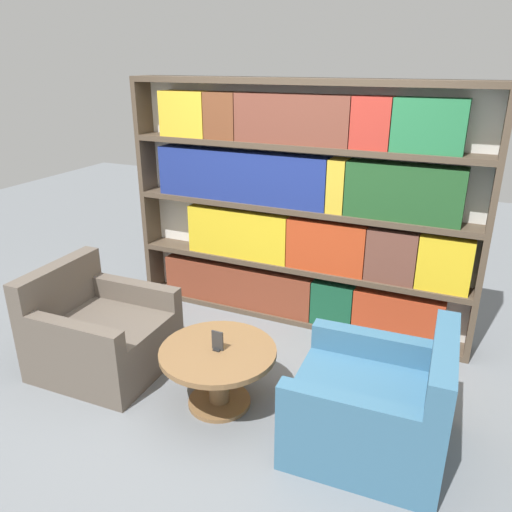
# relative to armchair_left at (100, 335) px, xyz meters

# --- Properties ---
(ground_plane) EXTENTS (14.00, 14.00, 0.00)m
(ground_plane) POSITION_rel_armchair_left_xyz_m (1.14, -0.09, -0.29)
(ground_plane) COLOR slate
(bookshelf) EXTENTS (3.21, 0.30, 2.21)m
(bookshelf) POSITION_rel_armchair_left_xyz_m (1.17, 1.43, 0.80)
(bookshelf) COLOR silver
(bookshelf) RESTS_ON ground_plane
(armchair_left) EXTENTS (0.97, 0.91, 0.84)m
(armchair_left) POSITION_rel_armchair_left_xyz_m (0.00, 0.00, 0.00)
(armchair_left) COLOR brown
(armchair_left) RESTS_ON ground_plane
(armchair_right) EXTENTS (0.98, 0.92, 0.84)m
(armchair_right) POSITION_rel_armchair_left_xyz_m (2.20, 0.00, 0.00)
(armchair_right) COLOR #386684
(armchair_right) RESTS_ON ground_plane
(coffee_table) EXTENTS (0.83, 0.83, 0.46)m
(coffee_table) POSITION_rel_armchair_left_xyz_m (1.10, -0.03, 0.04)
(coffee_table) COLOR brown
(coffee_table) RESTS_ON ground_plane
(table_sign) EXTENTS (0.09, 0.06, 0.14)m
(table_sign) POSITION_rel_armchair_left_xyz_m (1.10, -0.03, 0.23)
(table_sign) COLOR black
(table_sign) RESTS_ON coffee_table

